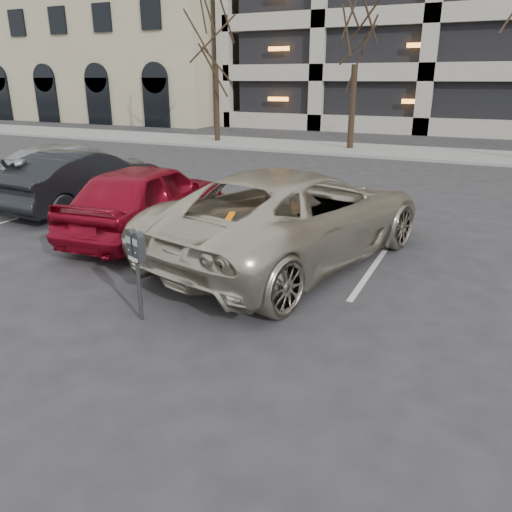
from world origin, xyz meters
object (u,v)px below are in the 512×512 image
Objects in this scene: parking_meter at (136,254)px; car_dark at (84,179)px; tree_b at (358,7)px; car_silver at (73,170)px; suv_silver at (294,215)px; car_red at (149,198)px; tree_a at (214,14)px.

parking_meter is 0.28× the size of car_dark.
tree_b is 1.88× the size of car_dark.
car_silver is at bearing 160.79° from parking_meter.
suv_silver reaches higher than car_dark.
parking_meter is 0.19× the size of suv_silver.
suv_silver is at bearing -78.78° from tree_b.
car_red reaches higher than parking_meter.
tree_b is 15.60m from car_red.
tree_a is at bearing 137.44° from parking_meter.
car_red is 4.64m from car_silver.
tree_a is 13.90m from car_silver.
car_dark is 1.48m from car_silver.
suv_silver is 6.42m from car_dark.
parking_meter is (8.95, -18.07, -5.11)m from tree_a.
suv_silver is at bearing 93.92° from parking_meter.
car_silver reaches higher than car_dark.
tree_a is 1.65× the size of car_silver.
car_silver is at bearing -2.99° from suv_silver.
car_red is 1.03× the size of car_dark.
suv_silver is at bearing -56.20° from tree_a.
car_dark is at bearing -74.72° from tree_a.
tree_a is at bearing -77.78° from car_silver.
car_dark is at bearing -103.84° from tree_b.
suv_silver is 1.46× the size of car_dark.
tree_a is 14.95m from car_dark.
car_dark is (-2.95, 1.22, -0.04)m from car_red.
tree_a is 20.81m from parking_meter.
tree_b is (7.00, 0.00, -0.07)m from tree_a.
suv_silver is at bearing 164.17° from car_silver.
car_silver is at bearing -78.82° from tree_a.
tree_a is 16.97m from car_red.
suv_silver reaches higher than parking_meter.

